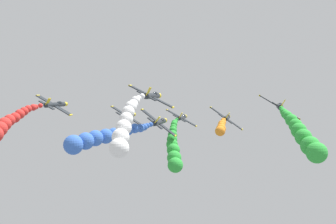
{
  "coord_description": "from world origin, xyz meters",
  "views": [
    {
      "loc": [
        20.79,
        -97.15,
        133.2
      ],
      "look_at": [
        0.0,
        0.0,
        128.34
      ],
      "focal_mm": 46.39,
      "sensor_mm": 36.0,
      "label": 1
    }
  ],
  "objects_px": {
    "airplane_lead": "(182,117)",
    "airplane_left_inner": "(128,115)",
    "airplane_right_inner": "(227,118)",
    "airplane_right_outer": "(55,105)",
    "airplane_high_slot": "(152,96)",
    "airplane_left_outer": "(160,122)",
    "airplane_trailing": "(280,107)"
  },
  "relations": [
    {
      "from": "airplane_lead",
      "to": "airplane_left_inner",
      "type": "distance_m",
      "value": 16.62
    },
    {
      "from": "airplane_lead",
      "to": "airplane_right_inner",
      "type": "relative_size",
      "value": 1.0
    },
    {
      "from": "airplane_lead",
      "to": "airplane_right_outer",
      "type": "xyz_separation_m",
      "value": [
        -25.16,
        -24.94,
        4.13
      ]
    },
    {
      "from": "airplane_right_inner",
      "to": "airplane_right_outer",
      "type": "relative_size",
      "value": 1.0
    },
    {
      "from": "airplane_left_inner",
      "to": "airplane_high_slot",
      "type": "xyz_separation_m",
      "value": [
        12.97,
        -25.95,
        5.31
      ]
    },
    {
      "from": "airplane_left_inner",
      "to": "airplane_right_inner",
      "type": "xyz_separation_m",
      "value": [
        25.07,
        -0.41,
        -0.26
      ]
    },
    {
      "from": "airplane_left_inner",
      "to": "airplane_right_outer",
      "type": "height_order",
      "value": "airplane_right_outer"
    },
    {
      "from": "airplane_lead",
      "to": "airplane_right_inner",
      "type": "distance_m",
      "value": 17.74
    },
    {
      "from": "airplane_lead",
      "to": "airplane_left_inner",
      "type": "relative_size",
      "value": 1.0
    },
    {
      "from": "airplane_right_inner",
      "to": "airplane_high_slot",
      "type": "relative_size",
      "value": 1.0
    },
    {
      "from": "airplane_high_slot",
      "to": "airplane_left_inner",
      "type": "bearing_deg",
      "value": 116.56
    },
    {
      "from": "airplane_left_outer",
      "to": "airplane_right_outer",
      "type": "height_order",
      "value": "airplane_right_outer"
    },
    {
      "from": "airplane_trailing",
      "to": "airplane_high_slot",
      "type": "relative_size",
      "value": 1.0
    },
    {
      "from": "airplane_lead",
      "to": "airplane_high_slot",
      "type": "xyz_separation_m",
      "value": [
        1.02,
        -37.45,
        6.37
      ]
    },
    {
      "from": "airplane_left_outer",
      "to": "airplane_trailing",
      "type": "relative_size",
      "value": 1.0
    },
    {
      "from": "airplane_left_inner",
      "to": "airplane_right_inner",
      "type": "height_order",
      "value": "airplane_right_inner"
    },
    {
      "from": "airplane_lead",
      "to": "airplane_right_inner",
      "type": "bearing_deg",
      "value": -42.22
    },
    {
      "from": "airplane_lead",
      "to": "airplane_left_inner",
      "type": "xyz_separation_m",
      "value": [
        -11.95,
        -11.5,
        1.06
      ]
    },
    {
      "from": "airplane_lead",
      "to": "airplane_left_outer",
      "type": "bearing_deg",
      "value": -90.76
    },
    {
      "from": "airplane_lead",
      "to": "airplane_left_outer",
      "type": "distance_m",
      "value": 25.68
    },
    {
      "from": "airplane_left_inner",
      "to": "airplane_lead",
      "type": "bearing_deg",
      "value": 43.9
    },
    {
      "from": "airplane_high_slot",
      "to": "airplane_right_outer",
      "type": "bearing_deg",
      "value": 154.47
    },
    {
      "from": "airplane_left_inner",
      "to": "airplane_high_slot",
      "type": "bearing_deg",
      "value": -63.44
    },
    {
      "from": "airplane_right_inner",
      "to": "airplane_high_slot",
      "type": "distance_m",
      "value": 28.8
    },
    {
      "from": "airplane_right_inner",
      "to": "airplane_left_outer",
      "type": "distance_m",
      "value": 19.26
    },
    {
      "from": "airplane_trailing",
      "to": "airplane_high_slot",
      "type": "height_order",
      "value": "airplane_high_slot"
    },
    {
      "from": "airplane_right_inner",
      "to": "airplane_high_slot",
      "type": "height_order",
      "value": "airplane_high_slot"
    },
    {
      "from": "airplane_left_outer",
      "to": "airplane_high_slot",
      "type": "relative_size",
      "value": 1.0
    },
    {
      "from": "airplane_right_inner",
      "to": "airplane_right_outer",
      "type": "xyz_separation_m",
      "value": [
        -38.29,
        -13.03,
        3.33
      ]
    },
    {
      "from": "airplane_right_outer",
      "to": "airplane_trailing",
      "type": "height_order",
      "value": "airplane_trailing"
    },
    {
      "from": "airplane_left_inner",
      "to": "airplane_right_inner",
      "type": "distance_m",
      "value": 25.08
    },
    {
      "from": "airplane_left_inner",
      "to": "airplane_left_outer",
      "type": "relative_size",
      "value": 1.0
    }
  ]
}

